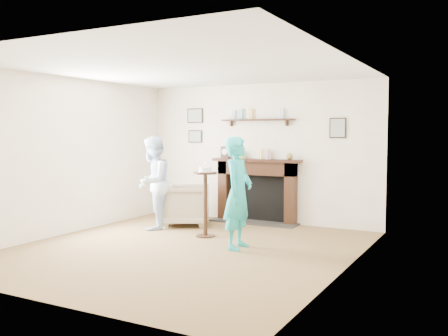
{
  "coord_description": "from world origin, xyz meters",
  "views": [
    {
      "loc": [
        3.74,
        -5.78,
        1.61
      ],
      "look_at": [
        0.14,
        0.9,
        1.08
      ],
      "focal_mm": 40.0,
      "sensor_mm": 36.0,
      "label": 1
    }
  ],
  "objects_px": {
    "woman": "(238,248)",
    "armchair": "(186,225)",
    "pedestal_table": "(205,191)",
    "man": "(153,229)"
  },
  "relations": [
    {
      "from": "woman",
      "to": "armchair",
      "type": "bearing_deg",
      "value": 48.92
    },
    {
      "from": "woman",
      "to": "pedestal_table",
      "type": "bearing_deg",
      "value": 54.35
    },
    {
      "from": "woman",
      "to": "man",
      "type": "bearing_deg",
      "value": 67.28
    },
    {
      "from": "pedestal_table",
      "to": "woman",
      "type": "bearing_deg",
      "value": -30.45
    },
    {
      "from": "pedestal_table",
      "to": "armchair",
      "type": "bearing_deg",
      "value": 139.22
    },
    {
      "from": "man",
      "to": "woman",
      "type": "height_order",
      "value": "woman"
    },
    {
      "from": "woman",
      "to": "pedestal_table",
      "type": "height_order",
      "value": "pedestal_table"
    },
    {
      "from": "armchair",
      "to": "woman",
      "type": "height_order",
      "value": "woman"
    },
    {
      "from": "man",
      "to": "pedestal_table",
      "type": "height_order",
      "value": "pedestal_table"
    },
    {
      "from": "armchair",
      "to": "woman",
      "type": "bearing_deg",
      "value": -153.49
    }
  ]
}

